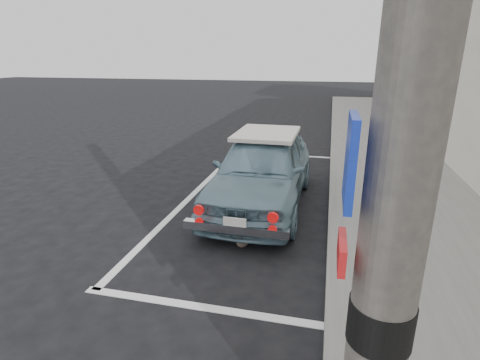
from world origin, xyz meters
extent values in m
plane|color=black|center=(0.00, 0.00, 0.00)|extent=(80.00, 80.00, 0.00)
cube|color=slate|center=(3.20, 2.00, 0.07)|extent=(2.80, 40.00, 0.15)
cube|color=beige|center=(6.35, 20.00, 4.00)|extent=(3.50, 10.00, 8.00)
cube|color=silver|center=(0.50, -0.50, 0.00)|extent=(3.00, 0.12, 0.01)
cube|color=silver|center=(0.50, 6.50, 0.00)|extent=(3.00, 0.12, 0.01)
cube|color=silver|center=(-0.90, 3.00, 0.00)|extent=(0.12, 7.00, 0.01)
cylinder|color=black|center=(2.05, -2.00, 1.30)|extent=(0.36, 0.36, 0.25)
cube|color=#142AA3|center=(1.81, -2.00, 2.20)|extent=(0.04, 0.35, 0.45)
cube|color=red|center=(1.81, -2.00, 1.70)|extent=(0.04, 0.30, 0.15)
cube|color=white|center=(1.80, -2.00, 1.70)|extent=(0.02, 0.16, 0.08)
imported|color=#6C91A1|center=(0.55, 2.73, 0.68)|extent=(1.65, 4.01, 1.36)
cube|color=silver|center=(0.55, 3.13, 1.29)|extent=(1.14, 1.53, 0.07)
cube|color=silver|center=(0.52, 0.78, 0.38)|extent=(1.53, 0.14, 0.12)
cube|color=white|center=(0.52, 0.74, 0.48)|extent=(0.33, 0.02, 0.17)
cylinder|color=red|center=(-0.01, 0.76, 0.62)|extent=(0.15, 0.04, 0.15)
cylinder|color=red|center=(1.05, 0.75, 0.62)|extent=(0.15, 0.04, 0.15)
cylinder|color=red|center=(-0.01, 0.76, 0.44)|extent=(0.12, 0.04, 0.12)
cylinder|color=red|center=(1.05, 0.75, 0.44)|extent=(0.12, 0.04, 0.12)
ellipsoid|color=#77695A|center=(0.58, 1.01, 0.10)|extent=(0.20, 0.30, 0.18)
sphere|color=#77695A|center=(0.57, 0.88, 0.16)|extent=(0.11, 0.11, 0.11)
cone|color=#77695A|center=(0.54, 0.88, 0.21)|extent=(0.04, 0.04, 0.04)
cone|color=#77695A|center=(0.60, 0.88, 0.21)|extent=(0.04, 0.04, 0.04)
cylinder|color=#77695A|center=(0.63, 1.15, 0.03)|extent=(0.09, 0.19, 0.03)
camera|label=1|loc=(1.69, -3.84, 2.69)|focal=28.00mm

